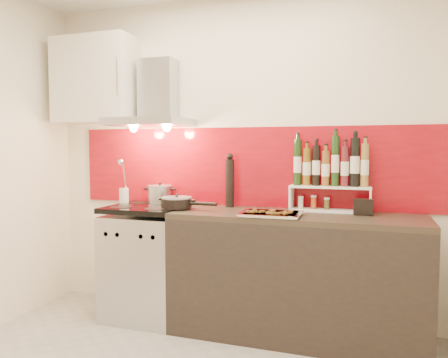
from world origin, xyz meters
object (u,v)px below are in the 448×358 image
(counter, at_px, (296,275))
(pepper_mill, at_px, (230,181))
(baking_tray, at_px, (271,213))
(stock_pot, at_px, (160,194))
(range_stove, at_px, (148,263))
(saute_pan, at_px, (178,202))

(counter, bearing_deg, pepper_mill, 160.94)
(pepper_mill, relative_size, baking_tray, 1.00)
(stock_pot, bearing_deg, pepper_mill, 0.22)
(range_stove, bearing_deg, counter, 0.23)
(stock_pot, bearing_deg, range_stove, -92.72)
(baking_tray, bearing_deg, stock_pot, 161.90)
(pepper_mill, height_order, baking_tray, pepper_mill)
(counter, bearing_deg, stock_pot, 170.75)
(range_stove, relative_size, saute_pan, 1.98)
(stock_pot, height_order, pepper_mill, pepper_mill)
(range_stove, bearing_deg, stock_pot, 87.28)
(saute_pan, bearing_deg, pepper_mill, 36.02)
(range_stove, xyz_separation_m, stock_pot, (0.01, 0.20, 0.54))
(pepper_mill, bearing_deg, stock_pot, -179.78)
(stock_pot, bearing_deg, saute_pan, -41.62)
(range_stove, distance_m, stock_pot, 0.58)
(pepper_mill, bearing_deg, range_stove, -162.36)
(counter, xyz_separation_m, pepper_mill, (-0.57, 0.20, 0.66))
(baking_tray, bearing_deg, saute_pan, 173.13)
(saute_pan, xyz_separation_m, pepper_mill, (0.34, 0.25, 0.16))
(range_stove, bearing_deg, pepper_mill, 17.64)
(saute_pan, height_order, baking_tray, saute_pan)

